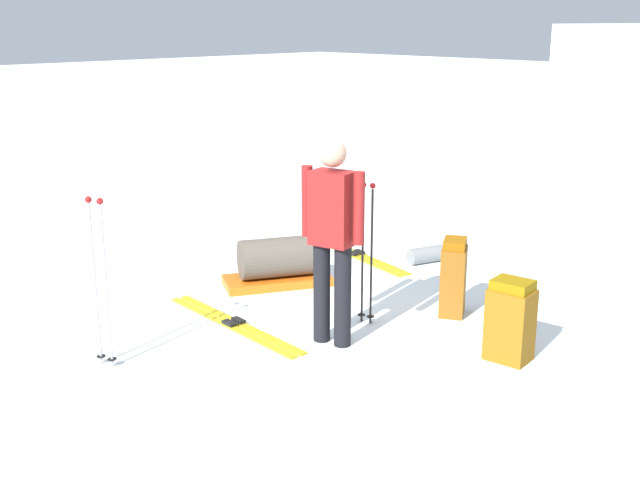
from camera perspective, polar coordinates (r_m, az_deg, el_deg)
name	(u,v)px	position (r m, az deg, el deg)	size (l,w,h in m)	color
ground_plane	(320,314)	(7.23, 0.00, -5.34)	(80.00, 80.00, 0.00)	white
skier_standing	(332,232)	(6.30, 0.90, 0.58)	(0.56, 0.29, 1.70)	black
ski_pair_near	(234,324)	(7.00, -6.25, -6.07)	(1.80, 0.28, 0.05)	gold
ski_pair_far	(356,254)	(8.96, 2.61, -1.05)	(1.78, 0.54, 0.05)	#B09F19
backpack_large_dark	(510,321)	(6.36, 13.61, -5.72)	(0.36, 0.30, 0.66)	#8A5612
backpack_bright	(453,278)	(7.21, 9.62, -2.71)	(0.34, 0.37, 0.71)	brown
ski_poles_planted_near	(100,274)	(6.17, -15.64, -2.41)	(0.18, 0.10, 1.34)	#B6AEBE
ski_poles_planted_far	(367,246)	(6.82, 3.43, -0.44)	(0.15, 0.09, 1.27)	black
gear_sled	(277,264)	(7.93, -3.14, -1.71)	(0.90, 1.15, 0.49)	orange
sleeping_mat_rolled	(432,254)	(8.79, 8.08, -1.01)	(0.18, 0.18, 0.55)	gray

